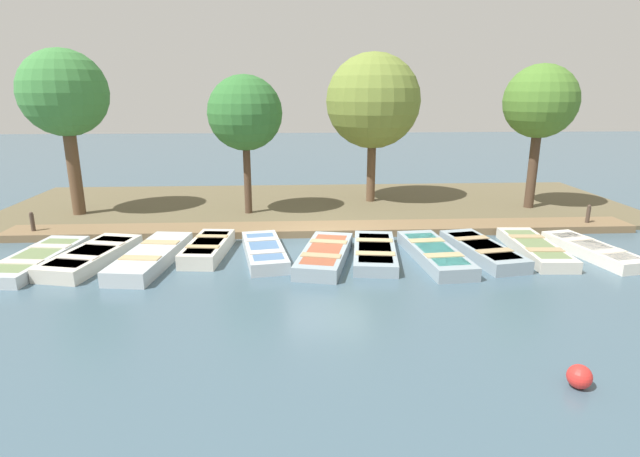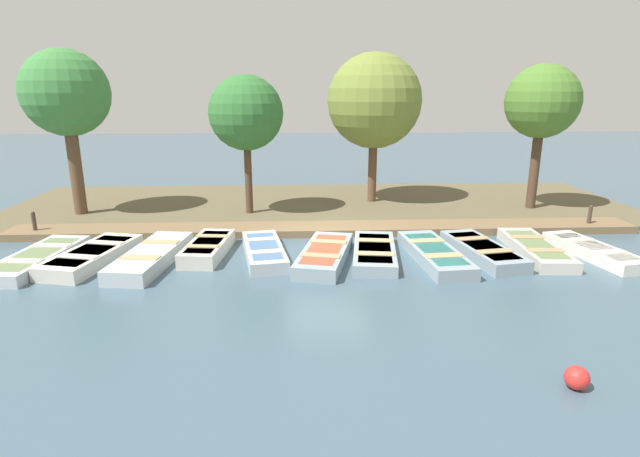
% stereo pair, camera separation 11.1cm
% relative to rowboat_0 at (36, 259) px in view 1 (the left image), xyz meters
% --- Properties ---
extents(ground_plane, '(80.00, 80.00, 0.00)m').
position_rel_rowboat_0_xyz_m(ground_plane, '(-1.43, 7.87, -0.17)').
color(ground_plane, '#425B6B').
extents(shore_bank, '(8.00, 24.00, 0.14)m').
position_rel_rowboat_0_xyz_m(shore_bank, '(-6.43, 7.87, -0.10)').
color(shore_bank, brown).
rests_on(shore_bank, ground_plane).
extents(dock_walkway, '(1.27, 20.23, 0.23)m').
position_rel_rowboat_0_xyz_m(dock_walkway, '(-2.72, 7.87, -0.05)').
color(dock_walkway, brown).
rests_on(dock_walkway, ground_plane).
extents(rowboat_0, '(3.54, 1.55, 0.34)m').
position_rel_rowboat_0_xyz_m(rowboat_0, '(0.00, 0.00, 0.00)').
color(rowboat_0, '#B2BCC1').
rests_on(rowboat_0, ground_plane).
extents(rowboat_1, '(3.39, 1.89, 0.39)m').
position_rel_rowboat_0_xyz_m(rowboat_1, '(-0.08, 1.41, 0.03)').
color(rowboat_1, beige).
rests_on(rowboat_1, ground_plane).
extents(rowboat_2, '(3.67, 1.56, 0.41)m').
position_rel_rowboat_0_xyz_m(rowboat_2, '(0.05, 3.02, 0.03)').
color(rowboat_2, '#B2BCC1').
rests_on(rowboat_2, ground_plane).
extents(rowboat_3, '(2.71, 1.24, 0.43)m').
position_rel_rowboat_0_xyz_m(rowboat_3, '(-0.58, 4.42, 0.04)').
color(rowboat_3, beige).
rests_on(rowboat_3, ground_plane).
extents(rowboat_4, '(3.20, 1.49, 0.36)m').
position_rel_rowboat_0_xyz_m(rowboat_4, '(-0.31, 6.01, 0.01)').
color(rowboat_4, '#B2BCC1').
rests_on(rowboat_4, ground_plane).
extents(rowboat_5, '(3.44, 1.85, 0.39)m').
position_rel_rowboat_0_xyz_m(rowboat_5, '(0.13, 7.68, 0.03)').
color(rowboat_5, '#8C9EA8').
rests_on(rowboat_5, ground_plane).
extents(rowboat_6, '(3.34, 1.57, 0.33)m').
position_rel_rowboat_0_xyz_m(rowboat_6, '(-0.13, 9.08, -0.00)').
color(rowboat_6, '#8C9EA8').
rests_on(rowboat_6, ground_plane).
extents(rowboat_7, '(3.57, 1.37, 0.37)m').
position_rel_rowboat_0_xyz_m(rowboat_7, '(0.17, 10.68, 0.02)').
color(rowboat_7, '#8C9EA8').
rests_on(rowboat_7, ground_plane).
extents(rowboat_8, '(3.31, 1.57, 0.38)m').
position_rel_rowboat_0_xyz_m(rowboat_8, '(-0.04, 12.10, 0.02)').
color(rowboat_8, '#8C9EA8').
rests_on(rowboat_8, ground_plane).
extents(rowboat_9, '(3.38, 1.23, 0.34)m').
position_rel_rowboat_0_xyz_m(rowboat_9, '(-0.19, 13.68, 0.00)').
color(rowboat_9, beige).
rests_on(rowboat_9, ground_plane).
extents(rowboat_10, '(3.24, 1.53, 0.34)m').
position_rel_rowboat_0_xyz_m(rowboat_10, '(0.08, 15.21, 0.00)').
color(rowboat_10, silver).
rests_on(rowboat_10, ground_plane).
extents(mooring_post_near, '(0.13, 0.13, 0.85)m').
position_rel_rowboat_0_xyz_m(mooring_post_near, '(-2.61, -1.32, 0.26)').
color(mooring_post_near, '#47382D').
rests_on(mooring_post_near, ground_plane).
extents(mooring_post_far, '(0.13, 0.13, 0.85)m').
position_rel_rowboat_0_xyz_m(mooring_post_far, '(-2.61, 16.63, 0.26)').
color(mooring_post_far, '#47382D').
rests_on(mooring_post_far, ground_plane).
extents(buoy, '(0.38, 0.38, 0.38)m').
position_rel_rowboat_0_xyz_m(buoy, '(6.29, 11.27, 0.02)').
color(buoy, red).
rests_on(buoy, ground_plane).
extents(park_tree_far_left, '(2.95, 2.95, 5.88)m').
position_rel_rowboat_0_xyz_m(park_tree_far_left, '(-5.18, -0.94, 4.17)').
color(park_tree_far_left, brown).
rests_on(park_tree_far_left, ground_plane).
extents(park_tree_left, '(2.61, 2.61, 5.03)m').
position_rel_rowboat_0_xyz_m(park_tree_left, '(-5.00, 5.21, 3.53)').
color(park_tree_left, '#4C3828').
rests_on(park_tree_left, ground_plane).
extents(park_tree_center, '(3.64, 3.64, 5.91)m').
position_rel_rowboat_0_xyz_m(park_tree_center, '(-6.76, 9.98, 3.90)').
color(park_tree_center, brown).
rests_on(park_tree_center, ground_plane).
extents(park_tree_right, '(2.66, 2.66, 5.43)m').
position_rel_rowboat_0_xyz_m(park_tree_right, '(-5.30, 15.89, 3.88)').
color(park_tree_right, '#4C3828').
rests_on(park_tree_right, ground_plane).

